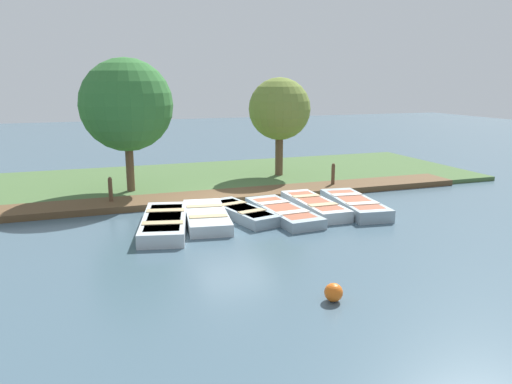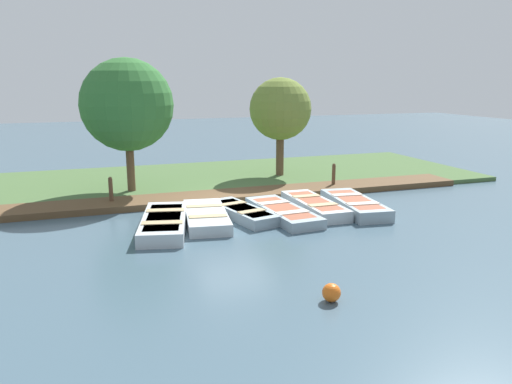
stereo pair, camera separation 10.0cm
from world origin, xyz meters
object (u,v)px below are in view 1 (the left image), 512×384
park_tree_far_left (126,105)px  park_tree_left (280,109)px  rowboat_0 (164,223)px  rowboat_3 (283,212)px  rowboat_2 (242,212)px  rowboat_1 (206,216)px  mooring_post_near (111,192)px  mooring_post_far (333,176)px  buoy (334,292)px  rowboat_4 (314,205)px  rowboat_5 (354,204)px

park_tree_far_left → park_tree_left: (-1.11, 6.43, -0.34)m
rowboat_0 → rowboat_3: size_ratio=1.05×
rowboat_2 → park_tree_left: bearing=134.6°
rowboat_1 → mooring_post_near: mooring_post_near is taller
mooring_post_far → buoy: bearing=-28.0°
park_tree_far_left → rowboat_4: bearing=51.2°
mooring_post_far → buoy: size_ratio=2.86×
rowboat_3 → rowboat_2: bearing=-110.1°
rowboat_1 → rowboat_2: bearing=104.3°
rowboat_0 → park_tree_far_left: 5.76m
mooring_post_near → park_tree_left: bearing=110.8°
rowboat_3 → rowboat_4: size_ratio=1.06×
park_tree_left → rowboat_2: bearing=-32.3°
buoy → park_tree_far_left: size_ratio=0.07×
mooring_post_near → park_tree_left: (-2.75, 7.26, 2.48)m
rowboat_5 → park_tree_far_left: park_tree_far_left is taller
rowboat_0 → rowboat_5: size_ratio=1.06×
rowboat_1 → park_tree_far_left: bearing=-150.0°
rowboat_5 → mooring_post_near: bearing=-105.8°
rowboat_3 → rowboat_5: rowboat_5 is taller
rowboat_3 → buoy: size_ratio=9.70×
mooring_post_far → park_tree_left: park_tree_left is taller
park_tree_left → rowboat_0: bearing=-45.3°
buoy → rowboat_1: bearing=-171.0°
rowboat_1 → rowboat_5: size_ratio=0.97×
rowboat_3 → park_tree_far_left: size_ratio=0.71×
rowboat_1 → rowboat_5: 4.99m
rowboat_0 → rowboat_3: (-0.09, 3.75, -0.04)m
park_tree_far_left → rowboat_0: bearing=5.4°
rowboat_2 → park_tree_far_left: park_tree_far_left is taller
rowboat_4 → mooring_post_far: bearing=142.3°
mooring_post_far → park_tree_left: size_ratio=0.24×
rowboat_2 → buoy: size_ratio=8.57×
mooring_post_near → park_tree_far_left: (-1.64, 0.83, 2.81)m
park_tree_left → rowboat_5: bearing=3.2°
park_tree_far_left → mooring_post_near: bearing=-26.9°
rowboat_0 → rowboat_1: (-0.32, 1.33, -0.02)m
rowboat_2 → rowboat_3: rowboat_2 is taller
rowboat_4 → rowboat_3: bearing=-75.2°
buoy → rowboat_0: bearing=-158.7°
rowboat_4 → rowboat_2: bearing=-90.3°
park_tree_left → mooring_post_near: bearing=-69.2°
rowboat_1 → rowboat_4: bearing=99.8°
rowboat_2 → rowboat_4: rowboat_4 is taller
rowboat_1 → rowboat_2: size_ratio=1.08×
rowboat_0 → park_tree_left: size_ratio=0.86×
rowboat_1 → rowboat_2: 1.20m
rowboat_2 → buoy: buoy is taller
rowboat_5 → rowboat_0: bearing=-83.0°
rowboat_5 → rowboat_3: bearing=-84.1°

